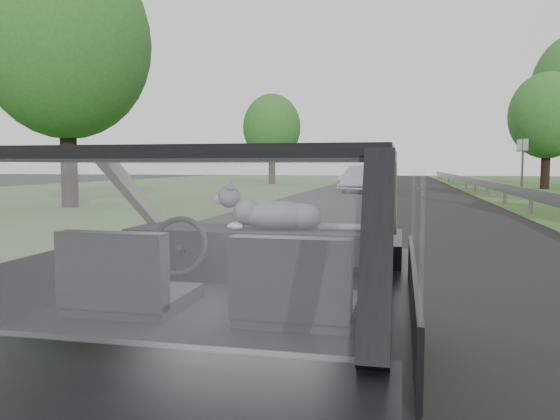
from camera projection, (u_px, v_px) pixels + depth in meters
The scene contains 11 objects.
subject_car at pixel (228, 297), 2.72m from camera, with size 1.80×4.00×1.45m, color black.
dashboard at pixel (259, 253), 3.31m from camera, with size 1.58×0.45×0.30m, color black.
driver_seat at pixel (125, 275), 2.51m from camera, with size 0.50×0.72×0.42m, color black.
passenger_seat at pixel (295, 283), 2.33m from camera, with size 0.50×0.72×0.42m, color black.
steering_wheel at pixel (178, 246), 3.11m from camera, with size 0.36×0.36×0.04m, color black.
cat at pixel (279, 214), 3.22m from camera, with size 0.65×0.20×0.29m, color slate.
other_car at pixel (363, 179), 27.66m from camera, with size 1.63×4.12×1.36m, color #9B9FA8.
highway_sign at pixel (522, 166), 27.13m from camera, with size 0.11×1.08×2.70m, color #134522.
tree_2 at pixel (547, 133), 30.84m from camera, with size 4.24×4.24×6.42m, color #2A5523, non-canonical shape.
tree_5 at pixel (66, 80), 17.47m from camera, with size 5.40×5.40×8.18m, color #2A5523, non-canonical shape.
tree_6 at pixel (272, 140), 39.12m from camera, with size 4.13×4.13×6.26m, color #2A5523, non-canonical shape.
Camera 1 is at (0.84, -2.55, 1.38)m, focal length 35.00 mm.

